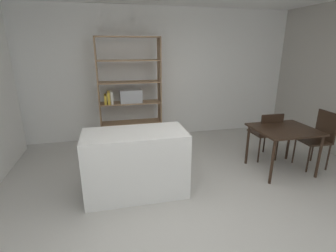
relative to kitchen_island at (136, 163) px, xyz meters
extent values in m
plane|color=beige|center=(0.60, -0.51, -0.45)|extent=(9.00, 9.00, 0.00)
cube|color=white|center=(0.60, 2.34, 0.93)|extent=(6.55, 0.06, 2.77)
cube|color=white|center=(0.00, 0.00, 0.00)|extent=(1.37, 0.68, 0.90)
cube|color=#997551|center=(-0.50, 1.97, 0.63)|extent=(0.02, 0.35, 2.16)
cube|color=#997551|center=(0.73, 1.97, 0.63)|extent=(0.02, 0.35, 2.16)
cube|color=#997551|center=(0.12, 1.97, 1.70)|extent=(1.25, 0.35, 0.02)
cube|color=#997551|center=(0.12, 1.97, -0.44)|extent=(1.25, 0.35, 0.02)
cube|color=#997551|center=(0.12, 1.97, -0.01)|extent=(1.21, 0.35, 0.02)
cube|color=#997551|center=(0.12, 1.97, 0.42)|extent=(1.21, 0.35, 0.02)
cube|color=#997551|center=(0.12, 1.97, 0.84)|extent=(1.21, 0.35, 0.02)
cube|color=#997551|center=(0.12, 1.97, 1.27)|extent=(1.21, 0.35, 0.02)
cube|color=gold|center=(-0.38, 1.97, 0.52)|extent=(0.05, 0.29, 0.17)
cube|color=gold|center=(-0.31, 1.97, 0.55)|extent=(0.06, 0.29, 0.23)
cube|color=silver|center=(-0.25, 1.97, 0.55)|extent=(0.04, 0.29, 0.25)
cube|color=#B7BABC|center=(0.13, 1.97, 0.56)|extent=(0.44, 0.31, 0.26)
cube|color=black|center=(2.39, 0.12, 0.27)|extent=(0.94, 0.82, 0.03)
cylinder|color=black|center=(1.98, -0.23, -0.10)|extent=(0.04, 0.04, 0.70)
cylinder|color=black|center=(2.80, -0.23, -0.10)|extent=(0.04, 0.04, 0.70)
cylinder|color=black|center=(1.98, 0.47, -0.10)|extent=(0.04, 0.04, 0.70)
cylinder|color=black|center=(2.80, 0.47, -0.10)|extent=(0.04, 0.04, 0.70)
cube|color=black|center=(2.39, 0.65, 0.03)|extent=(0.42, 0.45, 0.03)
cube|color=black|center=(2.39, 0.44, 0.24)|extent=(0.42, 0.03, 0.39)
cylinder|color=black|center=(2.57, 0.84, -0.22)|extent=(0.03, 0.03, 0.47)
cylinder|color=black|center=(2.22, 0.84, -0.22)|extent=(0.03, 0.03, 0.47)
cylinder|color=black|center=(2.57, 0.46, -0.22)|extent=(0.03, 0.03, 0.47)
cylinder|color=black|center=(2.21, 0.46, -0.22)|extent=(0.03, 0.03, 0.47)
cube|color=black|center=(2.98, 0.12, 0.02)|extent=(0.45, 0.42, 0.03)
cube|color=black|center=(3.19, 0.11, 0.27)|extent=(0.04, 0.41, 0.48)
cylinder|color=black|center=(2.80, 0.30, -0.22)|extent=(0.03, 0.03, 0.46)
cylinder|color=black|center=(2.79, -0.05, -0.22)|extent=(0.03, 0.03, 0.46)
cylinder|color=black|center=(3.18, 0.29, -0.22)|extent=(0.03, 0.03, 0.46)
cylinder|color=black|center=(3.16, -0.06, -0.22)|extent=(0.03, 0.03, 0.46)
camera|label=1|loc=(-0.28, -3.13, 1.53)|focal=26.73mm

